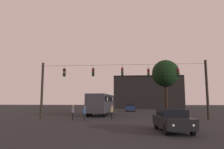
{
  "coord_description": "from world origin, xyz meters",
  "views": [
    {
      "loc": [
        1.09,
        -7.85,
        2.04
      ],
      "look_at": [
        -1.36,
        19.17,
        5.5
      ],
      "focal_mm": 33.55,
      "sensor_mm": 36.0,
      "label": 1
    }
  ],
  "objects_px": {
    "pedestrian_crossing_left": "(73,112)",
    "tree_left_silhouette": "(166,74)",
    "city_bus": "(102,102)",
    "car_far_left": "(130,107)",
    "pedestrian_crossing_center": "(85,113)",
    "car_near_right": "(172,120)",
    "pedestrian_crossing_right": "(112,111)"
  },
  "relations": [
    {
      "from": "city_bus",
      "to": "car_near_right",
      "type": "relative_size",
      "value": 2.48
    },
    {
      "from": "car_near_right",
      "to": "pedestrian_crossing_center",
      "type": "relative_size",
      "value": 2.96
    },
    {
      "from": "car_far_left",
      "to": "pedestrian_crossing_right",
      "type": "bearing_deg",
      "value": -95.96
    },
    {
      "from": "car_far_left",
      "to": "pedestrian_crossing_right",
      "type": "relative_size",
      "value": 2.72
    },
    {
      "from": "pedestrian_crossing_right",
      "to": "tree_left_silhouette",
      "type": "distance_m",
      "value": 15.75
    },
    {
      "from": "car_near_right",
      "to": "car_far_left",
      "type": "distance_m",
      "value": 28.99
    },
    {
      "from": "city_bus",
      "to": "car_near_right",
      "type": "height_order",
      "value": "city_bus"
    },
    {
      "from": "city_bus",
      "to": "tree_left_silhouette",
      "type": "distance_m",
      "value": 12.29
    },
    {
      "from": "car_far_left",
      "to": "city_bus",
      "type": "bearing_deg",
      "value": -109.63
    },
    {
      "from": "car_near_right",
      "to": "car_far_left",
      "type": "xyz_separation_m",
      "value": [
        -2.88,
        28.85,
        0.0
      ]
    },
    {
      "from": "car_near_right",
      "to": "tree_left_silhouette",
      "type": "bearing_deg",
      "value": 81.54
    },
    {
      "from": "city_bus",
      "to": "pedestrian_crossing_center",
      "type": "relative_size",
      "value": 7.36
    },
    {
      "from": "pedestrian_crossing_center",
      "to": "city_bus",
      "type": "bearing_deg",
      "value": 86.71
    },
    {
      "from": "pedestrian_crossing_left",
      "to": "tree_left_silhouette",
      "type": "distance_m",
      "value": 19.14
    },
    {
      "from": "pedestrian_crossing_center",
      "to": "tree_left_silhouette",
      "type": "height_order",
      "value": "tree_left_silhouette"
    },
    {
      "from": "pedestrian_crossing_left",
      "to": "tree_left_silhouette",
      "type": "relative_size",
      "value": 0.18
    },
    {
      "from": "pedestrian_crossing_left",
      "to": "tree_left_silhouette",
      "type": "xyz_separation_m",
      "value": [
        12.27,
        13.51,
        5.79
      ]
    },
    {
      "from": "car_near_right",
      "to": "pedestrian_crossing_center",
      "type": "distance_m",
      "value": 10.75
    },
    {
      "from": "city_bus",
      "to": "pedestrian_crossing_right",
      "type": "height_order",
      "value": "city_bus"
    },
    {
      "from": "city_bus",
      "to": "car_far_left",
      "type": "relative_size",
      "value": 2.55
    },
    {
      "from": "tree_left_silhouette",
      "to": "city_bus",
      "type": "bearing_deg",
      "value": -156.11
    },
    {
      "from": "pedestrian_crossing_left",
      "to": "pedestrian_crossing_center",
      "type": "relative_size",
      "value": 1.07
    },
    {
      "from": "city_bus",
      "to": "car_near_right",
      "type": "xyz_separation_m",
      "value": [
        7.14,
        -16.89,
        -1.07
      ]
    },
    {
      "from": "car_far_left",
      "to": "tree_left_silhouette",
      "type": "xyz_separation_m",
      "value": [
        6.07,
        -7.38,
        5.9
      ]
    },
    {
      "from": "car_near_right",
      "to": "tree_left_silhouette",
      "type": "distance_m",
      "value": 22.49
    },
    {
      "from": "pedestrian_crossing_right",
      "to": "tree_left_silhouette",
      "type": "bearing_deg",
      "value": 56.36
    },
    {
      "from": "car_near_right",
      "to": "pedestrian_crossing_right",
      "type": "bearing_deg",
      "value": 117.95
    },
    {
      "from": "car_far_left",
      "to": "tree_left_silhouette",
      "type": "bearing_deg",
      "value": -50.55
    },
    {
      "from": "pedestrian_crossing_left",
      "to": "pedestrian_crossing_center",
      "type": "xyz_separation_m",
      "value": [
        1.39,
        -0.44,
        -0.07
      ]
    },
    {
      "from": "city_bus",
      "to": "pedestrian_crossing_right",
      "type": "relative_size",
      "value": 6.92
    },
    {
      "from": "city_bus",
      "to": "pedestrian_crossing_left",
      "type": "relative_size",
      "value": 6.87
    },
    {
      "from": "city_bus",
      "to": "car_far_left",
      "type": "xyz_separation_m",
      "value": [
        4.26,
        11.96,
        -1.07
      ]
    }
  ]
}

